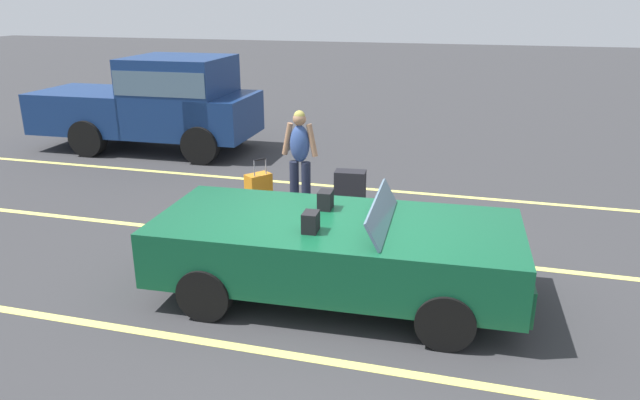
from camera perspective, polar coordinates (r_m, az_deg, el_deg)
The scene contains 10 objects.
ground_plane at distance 7.03m, azimuth 1.50°, elevation -9.20°, with size 80.00×80.00×0.00m, color #333335.
lot_line_near at distance 5.95m, azimuth -1.64°, elevation -14.97°, with size 18.00×0.12×0.01m, color #EAE066.
lot_line_mid at distance 8.25m, azimuth 3.83°, elevation -4.77°, with size 18.00×0.12×0.01m, color #EAE066.
lot_line_far at distance 10.74m, azimuth 6.76°, elevation 0.87°, with size 18.00×0.12×0.01m, color #EAE066.
convertible_car at distance 6.74m, azimuth 3.29°, elevation -4.96°, with size 4.21×1.97×1.24m.
suitcase_large_black at distance 9.38m, azimuth 2.91°, elevation 0.64°, with size 0.50×0.33×0.74m.
suitcase_medium_bright at distance 9.66m, azimuth -5.93°, elevation 0.76°, with size 0.43×0.46×0.89m.
duffel_bag at distance 8.98m, azimuth -2.62°, elevation -1.64°, with size 0.67×0.66×0.34m.
traveler_person at distance 9.45m, azimuth -1.96°, elevation 4.35°, with size 0.60×0.23×1.65m.
parked_pickup_truck_near at distance 13.82m, azimuth -15.06°, elevation 9.16°, with size 5.05×2.18×2.10m.
Camera 1 is at (1.46, -6.02, 3.33)m, focal length 33.13 mm.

